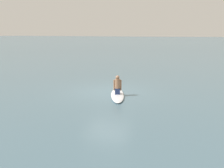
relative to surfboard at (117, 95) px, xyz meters
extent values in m
plane|color=slate|center=(0.87, -0.66, -0.05)|extent=(400.00, 400.00, 0.00)
ellipsoid|color=white|center=(0.00, 0.00, 0.00)|extent=(1.83, 3.15, 0.11)
cube|color=navy|center=(0.00, 0.00, 0.21)|extent=(0.37, 0.40, 0.30)
cylinder|color=#9E7051|center=(0.00, 0.00, 0.59)|extent=(0.37, 0.37, 0.50)
sphere|color=#9E7051|center=(0.00, 0.00, 0.93)|extent=(0.20, 0.20, 0.20)
cylinder|color=#9E7051|center=(0.16, 0.07, 0.52)|extent=(0.11, 0.11, 0.55)
cylinder|color=#9E7051|center=(-0.16, -0.07, 0.52)|extent=(0.11, 0.11, 0.55)
camera|label=1|loc=(-4.71, 11.68, 3.20)|focal=39.65mm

